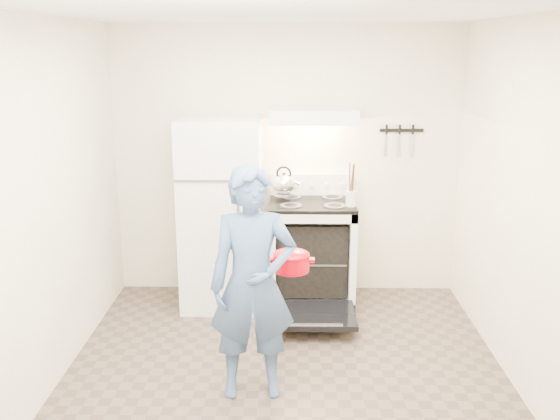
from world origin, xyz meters
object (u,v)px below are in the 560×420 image
(person, at_px, (253,284))
(dutch_oven, at_px, (291,263))
(stove_body, at_px, (311,254))
(tea_kettle, at_px, (284,183))
(refrigerator, at_px, (222,213))

(person, bearing_deg, dutch_oven, 46.53)
(stove_body, xyz_separation_m, tea_kettle, (-0.26, 0.09, 0.64))
(stove_body, relative_size, dutch_oven, 2.82)
(tea_kettle, relative_size, dutch_oven, 0.93)
(person, xyz_separation_m, dutch_oven, (0.25, 0.33, 0.03))
(dutch_oven, bearing_deg, tea_kettle, 92.90)
(refrigerator, xyz_separation_m, stove_body, (0.81, 0.02, -0.39))
(dutch_oven, bearing_deg, person, -127.24)
(refrigerator, height_order, stove_body, refrigerator)
(refrigerator, distance_m, person, 1.59)
(tea_kettle, distance_m, dutch_oven, 1.36)
(tea_kettle, bearing_deg, person, -96.38)
(refrigerator, bearing_deg, tea_kettle, 11.62)
(refrigerator, distance_m, dutch_oven, 1.37)
(dutch_oven, bearing_deg, refrigerator, 117.09)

